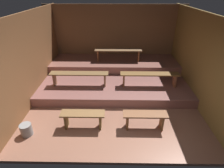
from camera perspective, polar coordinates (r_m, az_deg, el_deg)
The scene contains 12 objects.
ground at distance 6.42m, azimuth 0.69°, elevation -3.26°, with size 5.93×5.69×0.08m, color #8D5C48.
wall_back at distance 8.18m, azimuth 0.87°, elevation 14.41°, with size 5.93×0.06×2.69m, color brown.
wall_left at distance 6.37m, azimuth -23.51°, elevation 7.89°, with size 0.06×5.69×2.69m, color brown.
wall_right at distance 6.36m, azimuth 25.08°, elevation 7.52°, with size 0.06×5.69×2.69m, color olive.
platform_lower at distance 7.01m, azimuth 0.74°, elevation 1.46°, with size 5.13×3.31×0.30m, color #84534D.
platform_middle at distance 7.69m, azimuth 0.80°, elevation 6.48°, with size 5.13×1.54×0.30m, color #8A574B.
bench_floor_left at distance 4.85m, azimuth -9.10°, elevation -10.07°, with size 1.14×0.32×0.47m.
bench_floor_right at distance 4.85m, azimuth 10.29°, elevation -10.24°, with size 1.14×0.32×0.47m.
bench_lower_left at distance 6.23m, azimuth -10.23°, elevation 2.69°, with size 1.96×0.32×0.47m.
bench_lower_right at distance 6.22m, azimuth 11.70°, elevation 2.52°, with size 1.96×0.32×0.47m.
bench_middle_center at distance 7.46m, azimuth 1.97°, elevation 10.01°, with size 1.89×0.32×0.47m.
pail_floor at distance 5.17m, azimuth -25.29°, elevation -12.82°, with size 0.29×0.29×0.31m, color gray.
Camera 1 is at (0.02, -3.01, 3.35)m, focal length 29.15 mm.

